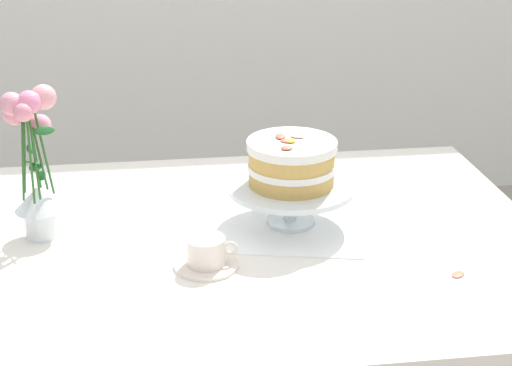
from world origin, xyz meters
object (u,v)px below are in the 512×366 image
object	(u,v)px
flower_vase	(34,164)
teacup	(206,254)
dining_table	(233,276)
cake_stand	(291,191)
layer_cake	(292,162)

from	to	relation	value
flower_vase	teacup	bearing A→B (deg)	-28.13
dining_table	cake_stand	size ratio (longest dim) A/B	4.83
dining_table	cake_stand	distance (m)	0.23
flower_vase	layer_cake	bearing A→B (deg)	-1.36
layer_cake	teacup	size ratio (longest dim) A/B	1.50
cake_stand	dining_table	bearing A→B (deg)	-154.91
cake_stand	layer_cake	size ratio (longest dim) A/B	1.45
dining_table	flower_vase	distance (m)	0.50
flower_vase	cake_stand	bearing A→B (deg)	-1.36
layer_cake	teacup	bearing A→B (deg)	-139.65
dining_table	flower_vase	world-z (taller)	flower_vase
teacup	flower_vase	bearing A→B (deg)	151.87
layer_cake	cake_stand	bearing A→B (deg)	12.69
cake_stand	layer_cake	world-z (taller)	layer_cake
flower_vase	teacup	distance (m)	0.42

